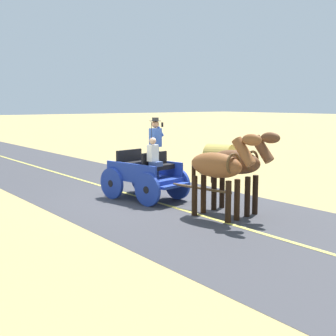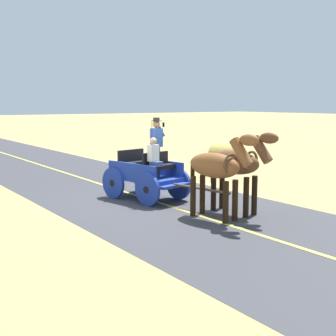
% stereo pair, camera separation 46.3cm
% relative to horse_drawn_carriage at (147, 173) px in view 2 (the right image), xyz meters
% --- Properties ---
extents(ground_plane, '(200.00, 200.00, 0.00)m').
position_rel_horse_drawn_carriage_xyz_m(ground_plane, '(0.02, -0.01, -0.82)').
color(ground_plane, tan).
extents(road_surface, '(6.04, 160.00, 0.01)m').
position_rel_horse_drawn_carriage_xyz_m(road_surface, '(0.02, -0.01, -0.81)').
color(road_surface, '#38383D').
rests_on(road_surface, ground).
extents(road_centre_stripe, '(0.12, 160.00, 0.00)m').
position_rel_horse_drawn_carriage_xyz_m(road_centre_stripe, '(0.02, -0.01, -0.81)').
color(road_centre_stripe, '#DBCC4C').
rests_on(road_centre_stripe, road_surface).
extents(horse_drawn_carriage, '(1.84, 4.51, 2.50)m').
position_rel_horse_drawn_carriage_xyz_m(horse_drawn_carriage, '(0.00, 0.00, 0.00)').
color(horse_drawn_carriage, '#1E3899').
rests_on(horse_drawn_carriage, ground).
extents(horse_near_side, '(0.80, 2.15, 2.21)m').
position_rel_horse_drawn_carriage_xyz_m(horse_near_side, '(-0.98, 2.90, 0.51)').
color(horse_near_side, brown).
rests_on(horse_near_side, ground).
extents(horse_off_side, '(0.79, 2.15, 2.21)m').
position_rel_horse_drawn_carriage_xyz_m(horse_off_side, '(-0.14, 3.06, 0.51)').
color(horse_off_side, brown).
rests_on(horse_off_side, ground).
extents(hay_bale, '(1.54, 1.48, 1.20)m').
position_rel_horse_drawn_carriage_xyz_m(hay_bale, '(-5.64, -2.72, -0.22)').
color(hay_bale, gold).
rests_on(hay_bale, ground).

